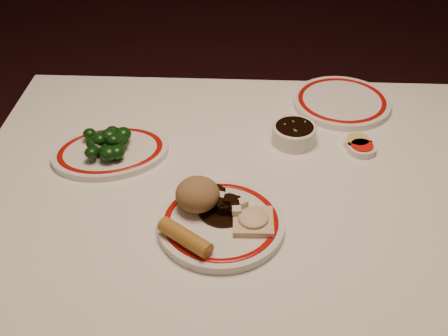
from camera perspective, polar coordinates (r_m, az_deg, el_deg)
dining_table at (r=1.23m, az=2.73°, el=-5.09°), size 1.20×0.90×0.75m
main_plate at (r=1.07m, az=-0.30°, el=-5.65°), size 0.28×0.28×0.02m
rice_mound at (r=1.07m, az=-2.70°, el=-2.67°), size 0.09×0.09×0.06m
spring_roll at (r=1.01m, az=-3.98°, el=-7.04°), size 0.11×0.09×0.03m
fried_wonton at (r=1.05m, az=2.98°, el=-5.29°), size 0.08×0.08×0.02m
stirfry_heap at (r=1.08m, az=0.15°, el=-3.78°), size 0.10×0.10×0.03m
broccoli_plate at (r=1.27m, az=-11.44°, el=1.60°), size 0.30×0.28×0.02m
broccoli_pile at (r=1.25m, az=-11.60°, el=2.66°), size 0.11×0.11×0.05m
soy_bowl at (r=1.29m, az=7.12°, el=3.43°), size 0.10×0.10×0.04m
sweet_sour_dish at (r=1.29m, az=13.81°, el=1.95°), size 0.06×0.06×0.02m
mustard_dish at (r=1.31m, az=13.43°, el=2.55°), size 0.06×0.06×0.02m
far_plate at (r=1.45m, az=11.86°, el=6.59°), size 0.26×0.26×0.02m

